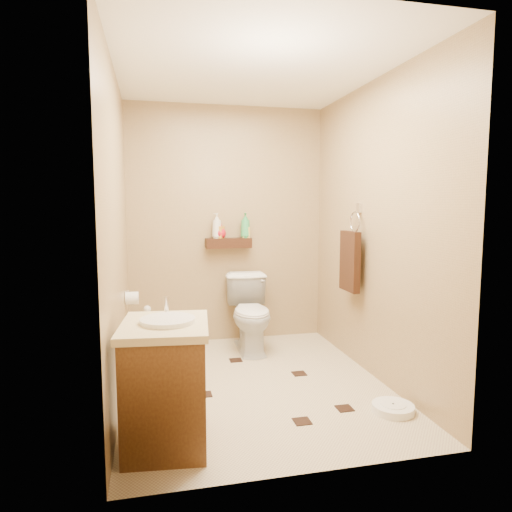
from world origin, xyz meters
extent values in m
plane|color=beige|center=(0.00, 0.00, 0.00)|extent=(2.50, 2.50, 0.00)
cube|color=#9D825A|center=(0.00, 1.25, 1.20)|extent=(2.00, 0.04, 2.40)
cube|color=#9D825A|center=(0.00, -1.25, 1.20)|extent=(2.00, 0.04, 2.40)
cube|color=#9D825A|center=(-1.00, 0.00, 1.20)|extent=(0.04, 2.50, 2.40)
cube|color=#9D825A|center=(1.00, 0.00, 1.20)|extent=(0.04, 2.50, 2.40)
cube|color=white|center=(0.00, 0.00, 2.40)|extent=(2.00, 2.50, 0.02)
cube|color=#3A1D10|center=(0.00, 1.17, 1.02)|extent=(0.46, 0.14, 0.10)
cube|color=black|center=(-0.41, -0.13, 0.00)|extent=(0.11, 0.11, 0.01)
cube|color=black|center=(0.41, 0.11, 0.00)|extent=(0.11, 0.11, 0.01)
cube|color=black|center=(0.17, -0.70, 0.00)|extent=(0.11, 0.11, 0.01)
cube|color=black|center=(-0.53, 0.43, 0.00)|extent=(0.11, 0.11, 0.01)
cube|color=black|center=(0.51, -0.58, 0.00)|extent=(0.11, 0.11, 0.01)
cube|color=black|center=(-0.04, 0.56, 0.00)|extent=(0.11, 0.11, 0.01)
imported|color=white|center=(0.16, 0.83, 0.36)|extent=(0.43, 0.73, 0.72)
cube|color=brown|center=(-0.70, -0.77, 0.34)|extent=(0.51, 0.61, 0.69)
cube|color=beige|center=(-0.70, -0.77, 0.71)|extent=(0.55, 0.65, 0.04)
cylinder|color=white|center=(-0.68, -0.77, 0.74)|extent=(0.32, 0.32, 0.04)
cylinder|color=silver|center=(-0.68, -0.58, 0.79)|extent=(0.03, 0.03, 0.11)
cylinder|color=white|center=(0.82, -0.70, 0.03)|extent=(0.31, 0.31, 0.05)
cylinder|color=white|center=(0.82, -0.70, 0.05)|extent=(0.17, 0.17, 0.01)
cylinder|color=#196460|center=(-0.82, 1.07, 0.05)|extent=(0.10, 0.10, 0.11)
cylinder|color=white|center=(-0.82, 1.07, 0.25)|extent=(0.02, 0.02, 0.31)
sphere|color=white|center=(-0.82, 1.07, 0.40)|extent=(0.07, 0.07, 0.07)
cube|color=silver|center=(0.98, 0.25, 1.38)|extent=(0.03, 0.06, 0.08)
torus|color=silver|center=(0.95, 0.25, 1.26)|extent=(0.02, 0.19, 0.19)
cube|color=#382111|center=(0.91, 0.25, 0.92)|extent=(0.06, 0.30, 0.52)
cylinder|color=white|center=(-0.94, 0.65, 0.60)|extent=(0.11, 0.11, 0.11)
cylinder|color=silver|center=(-0.98, 0.65, 0.66)|extent=(0.04, 0.02, 0.02)
imported|color=silver|center=(-0.12, 1.17, 1.20)|extent=(0.14, 0.14, 0.26)
imported|color=gold|center=(-0.09, 1.17, 1.16)|extent=(0.12, 0.12, 0.18)
imported|color=red|center=(-0.08, 1.17, 1.14)|extent=(0.16, 0.16, 0.15)
imported|color=green|center=(0.18, 1.17, 1.20)|extent=(0.13, 0.13, 0.26)
imported|color=gold|center=(0.18, 1.17, 1.15)|extent=(0.08, 0.08, 0.17)
camera|label=1|loc=(-0.76, -3.39, 1.41)|focal=32.00mm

